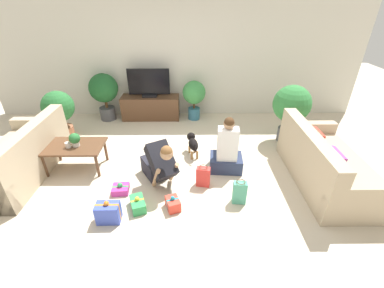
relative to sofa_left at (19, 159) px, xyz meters
The scene contains 22 objects.
ground_plane 2.40m from the sofa_left, ahead, with size 16.00×16.00×0.00m, color beige.
wall_back 3.58m from the sofa_left, 46.22° to the left, with size 8.40×0.06×2.60m.
sofa_left is the anchor object (origin of this frame).
sofa_right 4.75m from the sofa_left, ahead, with size 0.94×1.88×0.84m.
coffee_table 0.85m from the sofa_left, 10.91° to the left, with size 0.94×0.59×0.44m.
tv_console 2.84m from the sofa_left, 50.58° to the left, with size 1.31×0.44×0.53m.
tv 2.88m from the sofa_left, 50.58° to the left, with size 0.93×0.20×0.62m.
potted_plant_corner_right 4.75m from the sofa_left, 13.11° to the left, with size 0.70×0.70×1.12m.
potted_plant_back_right 3.54m from the sofa_left, 37.36° to the left, with size 0.52×0.52×0.90m.
potted_plant_back_left 2.32m from the sofa_left, 69.59° to the left, with size 0.63×0.63×1.07m.
potted_plant_corner_left 1.33m from the sofa_left, 83.61° to the left, with size 0.60×0.60×0.96m.
person_kneeling 2.25m from the sofa_left, ahead, with size 0.66×0.84×0.79m.
person_sitting 3.30m from the sofa_left, ahead, with size 0.55×0.51×0.96m.
dog 2.81m from the sofa_left, 11.72° to the left, with size 0.22×0.55×0.36m.
gift_box_a 2.61m from the sofa_left, 18.13° to the right, with size 0.23×0.27×0.21m.
gift_box_b 1.76m from the sofa_left, 15.44° to the right, with size 0.25×0.24×0.16m.
gift_box_c 2.16m from the sofa_left, 21.92° to the right, with size 0.27×0.35×0.20m.
gift_box_d 1.96m from the sofa_left, 31.49° to the right, with size 0.30×0.19×0.32m.
gift_bag_a 2.92m from the sofa_left, ahead, with size 0.22×0.15×0.34m.
gift_bag_b 3.46m from the sofa_left, 11.62° to the right, with size 0.19×0.13×0.37m.
mug 0.81m from the sofa_left, ahead, with size 0.12×0.08×0.09m.
tabletop_plant 0.94m from the sofa_left, ahead, with size 0.17×0.17×0.22m.
Camera 1 is at (0.33, -3.25, 2.52)m, focal length 24.00 mm.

